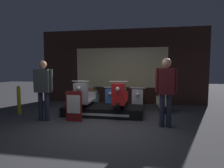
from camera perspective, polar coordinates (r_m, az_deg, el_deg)
ground_plane at (r=4.62m, az=-2.10°, el=-13.77°), size 30.00×30.00×0.00m
shop_wall_back at (r=7.67m, az=2.88°, el=5.72°), size 7.19×0.09×3.20m
display_platform at (r=5.79m, az=-2.82°, el=-8.45°), size 2.52×1.14×0.29m
scooter_display_left at (r=5.81m, az=-8.41°, el=-3.73°), size 0.54×1.53×0.85m
scooter_display_right at (r=5.57m, az=2.79°, el=-4.04°), size 0.54×1.53×0.85m
scooter_backrow_0 at (r=6.96m, az=-7.14°, el=-4.72°), size 0.54×1.53×0.85m
scooter_backrow_1 at (r=6.75m, az=0.45°, el=-4.97°), size 0.54×1.53×0.85m
scooter_backrow_2 at (r=6.67m, az=8.36°, el=-5.14°), size 0.54×1.53×0.85m
scooter_backrow_3 at (r=6.72m, az=16.32°, el=-5.21°), size 0.54×1.53×0.85m
person_left_browsing at (r=5.32m, az=-21.56°, el=-0.43°), size 0.59×0.24×1.72m
person_right_browsing at (r=4.60m, az=17.22°, el=-1.11°), size 0.53×0.23×1.75m
price_sign_board at (r=5.07m, az=-12.38°, el=-7.09°), size 0.47×0.04×0.86m
street_bollard at (r=6.47m, az=-28.11°, el=-4.67°), size 0.11×0.11×0.95m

